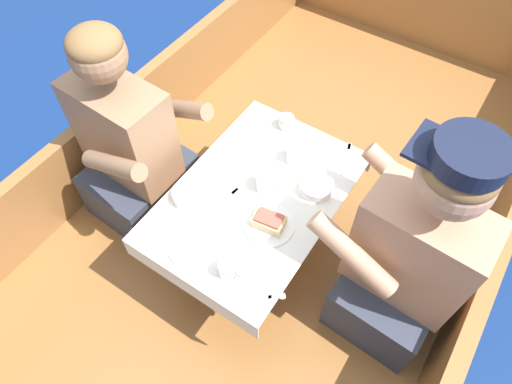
{
  "coord_description": "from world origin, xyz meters",
  "views": [
    {
      "loc": [
        0.56,
        -0.97,
        2.16
      ],
      "look_at": [
        0.0,
        -0.13,
        0.75
      ],
      "focal_mm": 32.0,
      "sensor_mm": 36.0,
      "label": 1
    }
  ],
  "objects": [
    {
      "name": "gunwale_starboard",
      "position": [
        0.87,
        0.0,
        0.5
      ],
      "size": [
        0.06,
        3.53,
        0.4
      ],
      "primitive_type": "cube",
      "color": "#936033",
      "rests_on": "boat_deck"
    },
    {
      "name": "utensil_spoon_center",
      "position": [
        0.26,
        -0.46,
        0.73
      ],
      "size": [
        0.14,
        0.12,
        0.01
      ],
      "rotation": [
        0.0,
        0.0,
        0.74
      ],
      "color": "silver",
      "rests_on": "cockpit_table"
    },
    {
      "name": "sandwich",
      "position": [
        0.12,
        -0.22,
        0.76
      ],
      "size": [
        0.12,
        0.09,
        0.05
      ],
      "rotation": [
        0.0,
        0.0,
        0.14
      ],
      "color": "#E0BC7F",
      "rests_on": "plate_sandwich"
    },
    {
      "name": "bowl_starboard_near",
      "position": [
        0.18,
        0.02,
        0.75
      ],
      "size": [
        0.13,
        0.13,
        0.04
      ],
      "color": "white",
      "rests_on": "cockpit_table"
    },
    {
      "name": "plate_bread",
      "position": [
        -0.06,
        -0.45,
        0.73
      ],
      "size": [
        0.17,
        0.17,
        0.01
      ],
      "color": "white",
      "rests_on": "cockpit_table"
    },
    {
      "name": "cockpit_table",
      "position": [
        0.0,
        -0.13,
        0.68
      ],
      "size": [
        0.59,
        0.86,
        0.42
      ],
      "color": "#B2B2B7",
      "rests_on": "boat_deck"
    },
    {
      "name": "bow_coaming",
      "position": [
        0.0,
        1.73,
        0.53
      ],
      "size": [
        1.68,
        0.06,
        0.45
      ],
      "primitive_type": "cube",
      "color": "#936033",
      "rests_on": "boat_deck"
    },
    {
      "name": "boat_deck",
      "position": [
        0.0,
        0.0,
        0.15
      ],
      "size": [
        1.8,
        3.53,
        0.3
      ],
      "primitive_type": "cube",
      "color": "brown",
      "rests_on": "ground_plane"
    },
    {
      "name": "utensil_fork_starboard",
      "position": [
        -0.08,
        -0.21,
        0.73
      ],
      "size": [
        0.04,
        0.17,
        0.0
      ],
      "rotation": [
        0.0,
        0.0,
        1.43
      ],
      "color": "silver",
      "rests_on": "cockpit_table"
    },
    {
      "name": "coffee_cup_port",
      "position": [
        0.01,
        -0.08,
        0.76
      ],
      "size": [
        0.1,
        0.08,
        0.07
      ],
      "color": "white",
      "rests_on": "cockpit_table"
    },
    {
      "name": "plate_sandwich",
      "position": [
        0.12,
        -0.22,
        0.73
      ],
      "size": [
        0.19,
        0.19,
        0.01
      ],
      "color": "white",
      "rests_on": "cockpit_table"
    },
    {
      "name": "ground_plane",
      "position": [
        0.0,
        0.0,
        0.0
      ],
      "size": [
        60.0,
        60.0,
        0.0
      ],
      "primitive_type": "plane",
      "color": "navy"
    },
    {
      "name": "person_starboard",
      "position": [
        0.59,
        -0.06,
        0.72
      ],
      "size": [
        0.54,
        0.46,
        1.02
      ],
      "rotation": [
        0.0,
        0.0,
        3.09
      ],
      "color": "#333847",
      "rests_on": "boat_deck"
    },
    {
      "name": "coffee_cup_starboard",
      "position": [
        0.03,
        0.1,
        0.76
      ],
      "size": [
        0.09,
        0.07,
        0.07
      ],
      "color": "white",
      "rests_on": "cockpit_table"
    },
    {
      "name": "utensil_spoon_starboard",
      "position": [
        -0.02,
        -0.22,
        0.73
      ],
      "size": [
        0.09,
        0.16,
        0.01
      ],
      "rotation": [
        0.0,
        0.0,
        2.0
      ],
      "color": "silver",
      "rests_on": "cockpit_table"
    },
    {
      "name": "coffee_cup_center",
      "position": [
        0.1,
        -0.46,
        0.76
      ],
      "size": [
        0.09,
        0.06,
        0.07
      ],
      "color": "white",
      "rests_on": "cockpit_table"
    },
    {
      "name": "gunwale_port",
      "position": [
        -0.87,
        0.0,
        0.5
      ],
      "size": [
        0.06,
        3.53,
        0.4
      ],
      "primitive_type": "cube",
      "color": "#936033",
      "rests_on": "boat_deck"
    },
    {
      "name": "utensil_spoon_port",
      "position": [
        0.22,
        -0.38,
        0.73
      ],
      "size": [
        0.1,
        0.15,
        0.01
      ],
      "rotation": [
        0.0,
        0.0,
        2.11
      ],
      "color": "silver",
      "rests_on": "cockpit_table"
    },
    {
      "name": "person_port",
      "position": [
        -0.59,
        -0.2,
        0.69
      ],
      "size": [
        0.54,
        0.46,
        0.97
      ],
      "rotation": [
        0.0,
        0.0,
        -0.05
      ],
      "color": "#333847",
      "rests_on": "boat_deck"
    },
    {
      "name": "bowl_port_near",
      "position": [
        -0.21,
        -0.29,
        0.75
      ],
      "size": [
        0.12,
        0.12,
        0.04
      ],
      "color": "white",
      "rests_on": "cockpit_table"
    },
    {
      "name": "utensil_fork_port",
      "position": [
        0.2,
        0.24,
        0.73
      ],
      "size": [
        0.07,
        0.17,
        0.0
      ],
      "rotation": [
        0.0,
        0.0,
        1.88
      ],
      "color": "silver",
      "rests_on": "cockpit_table"
    },
    {
      "name": "tin_can",
      "position": [
        -0.09,
        0.24,
        0.75
      ],
      "size": [
        0.07,
        0.07,
        0.05
      ],
      "color": "silver",
      "rests_on": "cockpit_table"
    }
  ]
}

